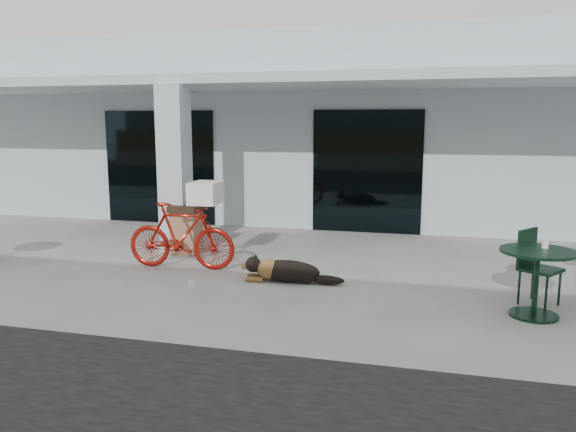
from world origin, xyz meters
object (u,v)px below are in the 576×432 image
(cafe_table_far, at_px, (536,283))
(cafe_chair_far_a, at_px, (541,268))
(trash_receptacle, at_px, (186,229))
(dog, at_px, (287,270))
(bicycle, at_px, (181,236))

(cafe_table_far, relative_size, cafe_chair_far_a, 0.91)
(cafe_chair_far_a, xyz_separation_m, trash_receptacle, (-5.85, 1.60, -0.05))
(dog, distance_m, trash_receptacle, 2.70)
(bicycle, xyz_separation_m, cafe_table_far, (5.34, -1.08, -0.13))
(cafe_table_far, bearing_deg, bicycle, 168.58)
(bicycle, xyz_separation_m, trash_receptacle, (-0.37, 1.02, -0.10))
(bicycle, relative_size, trash_receptacle, 2.03)
(dog, xyz_separation_m, cafe_table_far, (3.41, -0.72, 0.23))
(bicycle, height_order, cafe_table_far, bicycle)
(dog, relative_size, cafe_table_far, 1.28)
(bicycle, bearing_deg, cafe_table_far, -104.53)
(bicycle, height_order, cafe_chair_far_a, bicycle)
(bicycle, height_order, trash_receptacle, bicycle)
(cafe_table_far, xyz_separation_m, trash_receptacle, (-5.71, 2.10, 0.03))
(cafe_chair_far_a, bearing_deg, cafe_table_far, -159.28)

